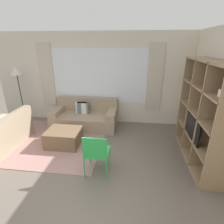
{
  "coord_description": "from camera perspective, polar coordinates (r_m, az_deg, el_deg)",
  "views": [
    {
      "loc": [
        1.04,
        -2.19,
        2.37
      ],
      "look_at": [
        0.56,
        1.64,
        0.85
      ],
      "focal_mm": 28.0,
      "sensor_mm": 36.0,
      "label": 1
    }
  ],
  "objects": [
    {
      "name": "shelving_unit",
      "position": [
        3.98,
        27.97,
        -0.71
      ],
      "size": [
        0.43,
        1.98,
        2.09
      ],
      "color": "#232328",
      "rests_on": "ground_plane"
    },
    {
      "name": "floor_lamp",
      "position": [
        6.07,
        -28.68,
        10.86
      ],
      "size": [
        0.35,
        0.35,
        1.75
      ],
      "color": "black",
      "rests_on": "ground_plane"
    },
    {
      "name": "folding_chair",
      "position": [
        3.3,
        -5.14,
        -12.69
      ],
      "size": [
        0.44,
        0.46,
        0.86
      ],
      "rotation": [
        0.0,
        0.0,
        3.14
      ],
      "color": "green",
      "rests_on": "ground_plane"
    },
    {
      "name": "ottoman",
      "position": [
        4.52,
        -15.48,
        -8.03
      ],
      "size": [
        0.79,
        0.66,
        0.41
      ],
      "color": "brown",
      "rests_on": "ground_plane"
    },
    {
      "name": "wall_back",
      "position": [
        5.4,
        -4.21,
        10.63
      ],
      "size": [
        6.54,
        0.11,
        2.7
      ],
      "color": "beige",
      "rests_on": "ground_plane"
    },
    {
      "name": "ground_plane",
      "position": [
        3.39,
        -14.21,
        -23.73
      ],
      "size": [
        16.0,
        16.0,
        0.0
      ],
      "primitive_type": "plane",
      "color": "#665B51"
    },
    {
      "name": "couch_main",
      "position": [
        5.33,
        -8.79,
        -1.66
      ],
      "size": [
        1.88,
        0.93,
        0.82
      ],
      "color": "gray",
      "rests_on": "ground_plane"
    },
    {
      "name": "area_rug",
      "position": [
        4.88,
        -19.63,
        -8.85
      ],
      "size": [
        2.77,
        2.31,
        0.01
      ],
      "primitive_type": "cube",
      "color": "gray",
      "rests_on": "ground_plane"
    },
    {
      "name": "wall_right",
      "position": [
        4.17,
        30.5,
        4.33
      ],
      "size": [
        0.07,
        4.19,
        2.7
      ],
      "primitive_type": "cube",
      "color": "beige",
      "rests_on": "ground_plane"
    }
  ]
}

